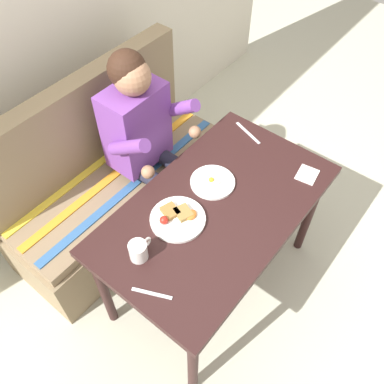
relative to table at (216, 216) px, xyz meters
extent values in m
plane|color=beige|center=(0.00, 0.00, -0.65)|extent=(8.00, 8.00, 0.00)
cube|color=beige|center=(0.00, 1.27, 0.65)|extent=(4.40, 0.10, 2.60)
cube|color=black|center=(0.00, 0.00, 0.06)|extent=(1.20, 0.70, 0.04)
cylinder|color=black|center=(-0.54, -0.29, -0.30)|extent=(0.05, 0.05, 0.69)
cylinder|color=black|center=(0.54, -0.29, -0.30)|extent=(0.05, 0.05, 0.69)
cylinder|color=black|center=(-0.54, 0.29, -0.30)|extent=(0.05, 0.05, 0.69)
cylinder|color=black|center=(0.54, 0.29, -0.30)|extent=(0.05, 0.05, 0.69)
cube|color=#836F51|center=(0.00, 0.72, -0.45)|extent=(1.44, 0.56, 0.40)
cube|color=#856F52|center=(0.00, 0.72, -0.22)|extent=(1.40, 0.52, 0.06)
cube|color=#836F51|center=(0.00, 0.94, 0.08)|extent=(1.44, 0.12, 0.54)
cube|color=#336099|center=(0.00, 0.58, -0.18)|extent=(1.38, 0.05, 0.01)
cube|color=orange|center=(0.00, 0.72, -0.18)|extent=(1.38, 0.05, 0.01)
cube|color=yellow|center=(0.00, 0.86, -0.18)|extent=(1.38, 0.05, 0.01)
cube|color=#723C92|center=(0.15, 0.66, 0.11)|extent=(0.34, 0.22, 0.48)
sphere|color=#9E7051|center=(0.15, 0.64, 0.44)|extent=(0.19, 0.19, 0.19)
sphere|color=#331E14|center=(0.15, 0.67, 0.47)|extent=(0.19, 0.19, 0.19)
cylinder|color=#723C92|center=(-0.04, 0.52, 0.18)|extent=(0.07, 0.29, 0.23)
cylinder|color=#723C92|center=(0.34, 0.52, 0.18)|extent=(0.07, 0.29, 0.23)
sphere|color=#9E7051|center=(-0.04, 0.40, 0.08)|extent=(0.07, 0.07, 0.07)
sphere|color=#9E7051|center=(0.34, 0.40, 0.08)|extent=(0.07, 0.07, 0.07)
cylinder|color=#232333|center=(0.06, 0.49, -0.13)|extent=(0.09, 0.34, 0.09)
cylinder|color=#232333|center=(0.06, 0.32, -0.39)|extent=(0.08, 0.08, 0.52)
cube|color=black|center=(0.06, 0.26, -0.62)|extent=(0.09, 0.20, 0.05)
cylinder|color=#232333|center=(0.23, 0.49, -0.13)|extent=(0.09, 0.34, 0.09)
cylinder|color=#232333|center=(0.23, 0.32, -0.39)|extent=(0.08, 0.08, 0.52)
cube|color=black|center=(0.23, 0.26, -0.62)|extent=(0.09, 0.20, 0.05)
cylinder|color=white|center=(-0.18, 0.09, 0.09)|extent=(0.26, 0.26, 0.02)
cube|color=olive|center=(-0.17, 0.14, 0.11)|extent=(0.09, 0.10, 0.02)
cube|color=olive|center=(-0.14, 0.09, 0.11)|extent=(0.09, 0.10, 0.02)
sphere|color=red|center=(-0.23, 0.12, 0.12)|extent=(0.04, 0.04, 0.04)
ellipsoid|color=#CC6623|center=(-0.13, 0.05, 0.11)|extent=(0.06, 0.05, 0.02)
cylinder|color=white|center=(0.10, 0.10, 0.09)|extent=(0.22, 0.22, 0.01)
ellipsoid|color=white|center=(0.10, 0.10, 0.10)|extent=(0.09, 0.08, 0.01)
sphere|color=yellow|center=(0.09, 0.11, 0.11)|extent=(0.03, 0.03, 0.03)
cylinder|color=white|center=(-0.43, 0.10, 0.13)|extent=(0.08, 0.08, 0.09)
cylinder|color=brown|center=(-0.43, 0.10, 0.17)|extent=(0.07, 0.07, 0.01)
torus|color=white|center=(-0.37, 0.10, 0.13)|extent=(0.05, 0.01, 0.05)
cube|color=silver|center=(0.44, -0.24, 0.09)|extent=(0.13, 0.11, 0.01)
cube|color=silver|center=(-0.52, -0.06, 0.08)|extent=(0.08, 0.16, 0.00)
cube|color=silver|center=(0.51, 0.17, 0.08)|extent=(0.08, 0.19, 0.00)
camera|label=1|loc=(-0.98, -0.64, 1.62)|focal=38.33mm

